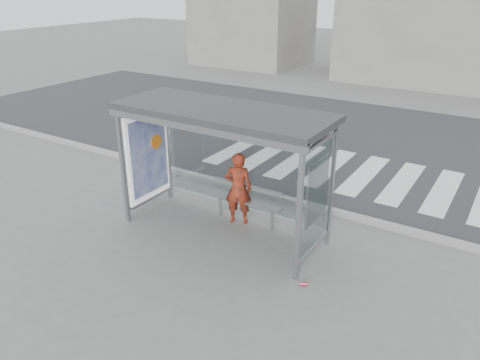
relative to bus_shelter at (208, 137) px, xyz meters
name	(u,v)px	position (x,y,z in m)	size (l,w,h in m)	color
ground	(223,231)	(0.37, -0.06, -1.98)	(80.00, 80.00, 0.00)	#60615E
road	(344,140)	(0.37, 6.94, -1.98)	(30.00, 10.00, 0.01)	#292A2C
curb	(269,195)	(0.37, 1.89, -1.92)	(30.00, 0.18, 0.12)	gray
crosswalk	(346,171)	(1.37, 4.44, -1.98)	(7.55, 3.00, 0.00)	silver
bus_shelter	(208,137)	(0.00, 0.00, 0.00)	(4.25, 1.65, 2.62)	gray
building_left	(253,11)	(-9.63, 17.94, 1.02)	(6.00, 5.00, 6.00)	slate
building_center	(430,29)	(0.37, 17.94, 0.52)	(8.00, 5.00, 5.00)	slate
person	(238,188)	(0.41, 0.46, -1.19)	(0.58, 0.38, 1.59)	red
bench	(246,201)	(0.56, 0.52, -1.47)	(1.66, 0.21, 0.86)	slate
soda_can	(303,284)	(2.57, -0.87, -1.95)	(0.07, 0.07, 0.12)	#E54365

